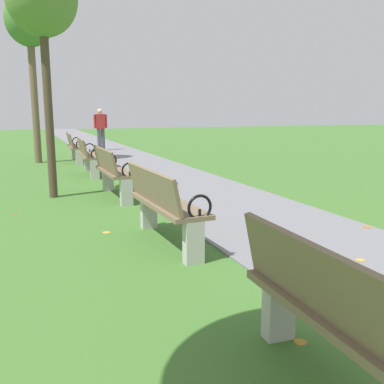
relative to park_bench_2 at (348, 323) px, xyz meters
name	(u,v)px	position (x,y,z in m)	size (l,w,h in m)	color
paved_walkway	(110,151)	(1.67, 15.06, -0.48)	(2.33, 44.00, 0.02)	slate
park_bench_2	(348,323)	(0.00, 0.00, 0.00)	(0.52, 1.61, 0.90)	#7A664C
park_bench_3	(164,204)	(0.00, 3.06, 0.00)	(0.53, 1.62, 0.90)	#7A664C
park_bench_4	(113,171)	(0.00, 6.01, 0.00)	(0.50, 1.61, 0.90)	#7A664C
park_bench_5	(88,155)	(0.00, 9.01, 0.00)	(0.54, 1.62, 0.90)	#7A664C
park_bench_6	(75,147)	(0.00, 11.82, 0.00)	(0.53, 1.62, 0.90)	#7A664C
tree_2	(42,1)	(-1.01, 6.47, 2.88)	(1.19, 1.19, 4.09)	#4C3D2D
tree_3	(30,24)	(-1.05, 12.19, 3.51)	(1.36, 1.36, 4.87)	brown
pedestrian_walking	(101,127)	(1.43, 15.51, 0.44)	(0.53, 0.23, 1.62)	#4C4C56
scattered_leaves	(257,285)	(0.39, 1.56, -0.47)	(4.50, 16.74, 0.02)	#93511E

